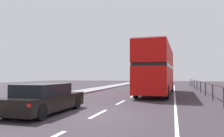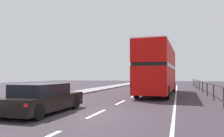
# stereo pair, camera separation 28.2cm
# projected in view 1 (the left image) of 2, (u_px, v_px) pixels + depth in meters

# --- Properties ---
(ground_plane) EXTENTS (73.20, 120.00, 0.10)m
(ground_plane) POSITION_uv_depth(u_px,v_px,m) (98.00, 115.00, 9.76)
(ground_plane) COLOR #30282F
(lane_paint_markings) EXTENTS (3.44, 46.00, 0.01)m
(lane_paint_markings) POSITION_uv_depth(u_px,v_px,m) (157.00, 97.00, 17.83)
(lane_paint_markings) COLOR silver
(lane_paint_markings) RESTS_ON ground
(bridge_side_railing) EXTENTS (0.10, 42.00, 1.13)m
(bridge_side_railing) POSITION_uv_depth(u_px,v_px,m) (209.00, 86.00, 16.92)
(bridge_side_railing) COLOR #4A4848
(bridge_side_railing) RESTS_ON ground
(double_decker_bus_red) EXTENTS (2.84, 11.43, 4.30)m
(double_decker_bus_red) POSITION_uv_depth(u_px,v_px,m) (157.00, 69.00, 20.11)
(double_decker_bus_red) COLOR red
(double_decker_bus_red) RESTS_ON ground
(hatchback_car_near) EXTENTS (1.88, 4.55, 1.33)m
(hatchback_car_near) POSITION_uv_depth(u_px,v_px,m) (45.00, 99.00, 10.06)
(hatchback_car_near) COLOR black
(hatchback_car_near) RESTS_ON ground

